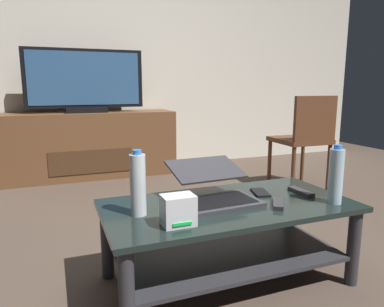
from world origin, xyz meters
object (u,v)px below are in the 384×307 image
water_bottle_near (138,184)px  cell_phone (260,192)px  media_cabinet (88,145)px  router_box (178,210)px  television (85,82)px  laptop (214,188)px  water_bottle_far (336,176)px  soundbar_remote (278,203)px  dining_chair (305,136)px  tv_remote (301,192)px  coffee_table (228,228)px

water_bottle_near → cell_phone: (0.65, 0.08, -0.13)m
media_cabinet → router_box: (0.11, -2.55, 0.12)m
television → laptop: size_ratio=2.83×
media_cabinet → water_bottle_far: 2.71m
laptop → cell_phone: 0.28m
soundbar_remote → water_bottle_near: bearing=-157.1°
dining_chair → cell_phone: bearing=-136.7°
media_cabinet → tv_remote: 2.52m
dining_chair → laptop: 1.78m
water_bottle_near → water_bottle_far: (0.89, -0.18, -0.00)m
water_bottle_near → cell_phone: bearing=6.7°
laptop → water_bottle_far: size_ratio=1.48×
coffee_table → dining_chair: 1.80m
television → tv_remote: 2.57m
dining_chair → tv_remote: size_ratio=5.36×
coffee_table → laptop: 0.20m
media_cabinet → soundbar_remote: size_ratio=11.16×
tv_remote → media_cabinet: bearing=108.2°
tv_remote → soundbar_remote: 0.24m
media_cabinet → tv_remote: (0.83, -2.38, 0.07)m
coffee_table → cell_phone: cell_phone is taller
dining_chair → soundbar_remote: dining_chair is taller
water_bottle_far → soundbar_remote: 0.30m
dining_chair → water_bottle_near: dining_chair is taller
laptop → tv_remote: size_ratio=2.57×
dining_chair → tv_remote: (-0.95, -1.15, -0.09)m
router_box → laptop: bearing=41.5°
dining_chair → soundbar_remote: 1.72m
coffee_table → cell_phone: 0.27m
media_cabinet → water_bottle_near: 2.39m
tv_remote → laptop: bearing=171.0°
laptop → router_box: (-0.26, -0.23, 0.00)m
water_bottle_near → tv_remote: 0.85m
water_bottle_near → cell_phone: water_bottle_near is taller
television → water_bottle_far: size_ratio=4.18×
dining_chair → cell_phone: dining_chair is taller
water_bottle_near → soundbar_remote: (0.63, -0.11, -0.12)m
media_cabinet → water_bottle_near: water_bottle_near is taller
water_bottle_far → cell_phone: 0.37m
television → laptop: 2.38m
laptop → coffee_table: bearing=-54.1°
television → dining_chair: bearing=-34.3°
coffee_table → router_box: (-0.31, -0.17, 0.18)m
media_cabinet → soundbar_remote: media_cabinet is taller
water_bottle_near → soundbar_remote: bearing=-10.3°
dining_chair → cell_phone: size_ratio=6.13×
cell_phone → media_cabinet: bearing=120.4°
television → tv_remote: television is taller
tv_remote → television: bearing=108.4°
coffee_table → television: (-0.42, 2.36, 0.71)m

